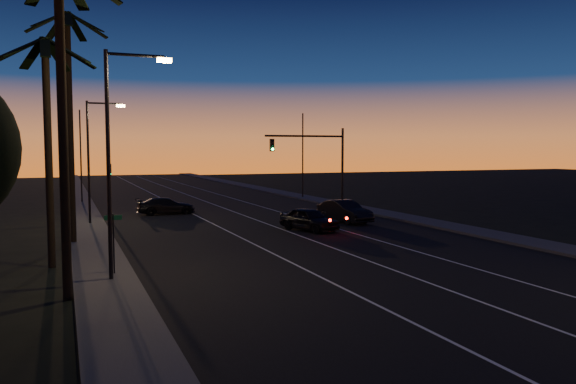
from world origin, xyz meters
name	(u,v)px	position (x,y,z in m)	size (l,w,h in m)	color
road	(281,232)	(0.00, 30.00, 0.01)	(20.00, 170.00, 0.01)	black
sidewalk_left	(93,242)	(-11.20, 30.00, 0.08)	(2.40, 170.00, 0.16)	#353533
sidewalk_right	(429,222)	(11.20, 30.00, 0.08)	(2.40, 170.00, 0.16)	#353533
lane_stripe_left	(235,235)	(-3.00, 30.00, 0.02)	(0.12, 160.00, 0.01)	silver
lane_stripe_mid	(288,232)	(0.50, 30.00, 0.02)	(0.12, 160.00, 0.01)	silver
lane_stripe_right	(338,229)	(4.00, 30.00, 0.02)	(0.12, 160.00, 0.01)	silver
palm_near	(62,94)	(-12.60, 18.00, 7.07)	(4.25, 4.16, 11.53)	black
palm_mid	(48,125)	(-13.20, 24.00, 6.25)	(4.25, 4.16, 10.03)	black
palm_far	(70,105)	(-12.20, 30.00, 7.61)	(4.25, 4.16, 12.53)	black
streetlight_left_near	(116,147)	(-10.70, 20.00, 5.32)	(2.55, 0.26, 9.00)	black
streetlight_left_far	(93,152)	(-10.69, 38.00, 5.06)	(2.55, 0.26, 8.50)	black
street_sign	(113,237)	(-10.80, 21.00, 1.66)	(0.70, 0.06, 2.60)	black
signal_mast	(317,154)	(7.14, 39.99, 4.78)	(7.10, 0.41, 7.00)	black
signal_post	(110,181)	(-9.50, 39.98, 2.89)	(0.28, 0.37, 4.20)	black
far_pole_left	(81,157)	(-11.00, 55.00, 4.50)	(0.14, 0.14, 9.00)	black
far_pole_right	(303,156)	(11.00, 52.00, 4.50)	(0.14, 0.14, 9.00)	black
lead_car	(309,219)	(1.93, 29.98, 0.75)	(3.20, 5.09, 1.47)	black
right_car	(344,211)	(5.96, 32.84, 0.80)	(2.40, 4.96, 1.57)	black
cross_car	(166,206)	(-5.03, 42.61, 0.68)	(4.64, 1.97, 1.34)	black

